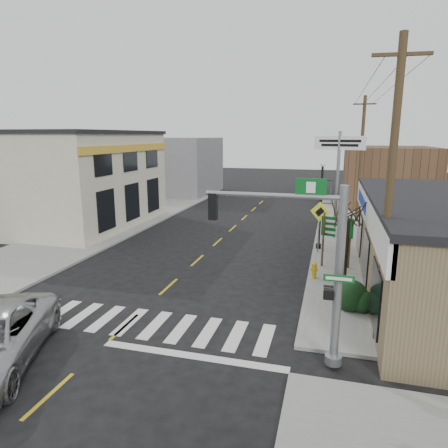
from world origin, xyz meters
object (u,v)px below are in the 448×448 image
(bare_tree, at_px, (349,208))
(utility_pole_near, at_px, (389,193))
(fire_hydrant, at_px, (314,270))
(dance_center_sign, at_px, (339,158))
(lamp_post, at_px, (322,199))
(traffic_signal_pole, at_px, (316,256))
(utility_pole_far, at_px, (361,159))
(guide_sign, at_px, (337,233))

(bare_tree, distance_m, utility_pole_near, 5.00)
(bare_tree, relative_size, utility_pole_near, 0.47)
(fire_hydrant, distance_m, dance_center_sign, 9.50)
(lamp_post, bearing_deg, dance_center_sign, 97.39)
(traffic_signal_pole, bearing_deg, fire_hydrant, 92.10)
(lamp_post, height_order, dance_center_sign, dance_center_sign)
(lamp_post, bearing_deg, traffic_signal_pole, -66.35)
(lamp_post, bearing_deg, utility_pole_far, 96.74)
(lamp_post, height_order, utility_pole_far, utility_pole_far)
(lamp_post, height_order, utility_pole_near, utility_pole_near)
(traffic_signal_pole, height_order, utility_pole_far, utility_pole_far)
(utility_pole_far, bearing_deg, bare_tree, -93.35)
(dance_center_sign, relative_size, utility_pole_far, 0.72)
(dance_center_sign, bearing_deg, utility_pole_near, -68.30)
(bare_tree, bearing_deg, traffic_signal_pole, -99.17)
(lamp_post, relative_size, utility_pole_near, 0.54)
(dance_center_sign, bearing_deg, fire_hydrant, -80.35)
(guide_sign, height_order, utility_pole_near, utility_pole_near)
(fire_hydrant, height_order, lamp_post, lamp_post)
(fire_hydrant, bearing_deg, utility_pole_near, -66.69)
(dance_center_sign, bearing_deg, traffic_signal_pole, -76.52)
(traffic_signal_pole, distance_m, lamp_post, 12.44)
(traffic_signal_pole, height_order, guide_sign, traffic_signal_pole)
(lamp_post, xyz_separation_m, dance_center_sign, (0.82, 2.97, 2.20))
(guide_sign, height_order, dance_center_sign, dance_center_sign)
(guide_sign, xyz_separation_m, utility_pole_far, (1.62, 11.99, 3.03))
(bare_tree, xyz_separation_m, utility_pole_far, (1.23, 14.46, 1.31))
(guide_sign, relative_size, dance_center_sign, 0.41)
(utility_pole_near, height_order, utility_pole_far, utility_pole_far)
(bare_tree, bearing_deg, fire_hydrant, 157.52)
(lamp_post, distance_m, utility_pole_near, 10.90)
(dance_center_sign, relative_size, utility_pole_near, 0.72)
(traffic_signal_pole, bearing_deg, utility_pole_near, 43.75)
(bare_tree, bearing_deg, guide_sign, 98.90)
(utility_pole_near, distance_m, utility_pole_far, 19.19)
(fire_hydrant, relative_size, lamp_post, 0.15)
(fire_hydrant, relative_size, utility_pole_far, 0.08)
(lamp_post, xyz_separation_m, utility_pole_far, (2.50, 8.68, 1.89))
(lamp_post, bearing_deg, bare_tree, -54.87)
(dance_center_sign, height_order, bare_tree, dance_center_sign)
(lamp_post, bearing_deg, fire_hydrant, -67.96)
(guide_sign, height_order, fire_hydrant, guide_sign)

